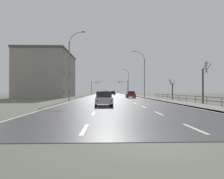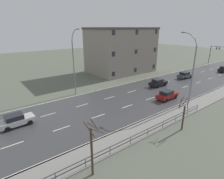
# 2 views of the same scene
# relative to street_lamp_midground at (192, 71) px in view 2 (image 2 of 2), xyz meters

# --- Properties ---
(ground_plane) EXTENTS (160.00, 160.00, 0.12)m
(ground_plane) POSITION_rel_street_lamp_midground_xyz_m (-7.41, 10.50, -5.46)
(ground_plane) COLOR #5B6051
(road_asphalt_strip) EXTENTS (14.00, 120.00, 0.03)m
(road_asphalt_strip) POSITION_rel_street_lamp_midground_xyz_m (-7.41, 22.50, -5.39)
(road_asphalt_strip) COLOR #3D3D3F
(road_asphalt_strip) RESTS_ON ground
(guardrail) EXTENTS (0.07, 32.21, 1.00)m
(guardrail) POSITION_rel_street_lamp_midground_xyz_m (2.44, -17.56, -4.69)
(guardrail) COLOR #515459
(guardrail) RESTS_ON ground
(street_lamp_midground) EXTENTS (2.83, 0.24, 11.10)m
(street_lamp_midground) POSITION_rel_street_lamp_midground_xyz_m (0.00, 0.00, 0.00)
(street_lamp_midground) COLOR slate
(street_lamp_midground) RESTS_ON ground
(street_lamp_left_bank) EXTENTS (2.73, 0.24, 11.58)m
(street_lamp_left_bank) POSITION_rel_street_lamp_midground_xyz_m (-14.84, -12.37, 0.25)
(street_lamp_left_bank) COLOR slate
(street_lamp_left_bank) RESTS_ON ground
(traffic_signal_left) EXTENTS (4.28, 0.36, 6.00)m
(traffic_signal_left) POSITION_rel_street_lamp_midground_xyz_m (-14.30, 38.92, -1.32)
(traffic_signal_left) COLOR #38383A
(traffic_signal_left) RESTS_ON ground
(car_near_right) EXTENTS (1.91, 4.14, 1.57)m
(car_near_right) POSITION_rel_street_lamp_midground_xyz_m (-8.90, 3.61, -4.60)
(car_near_right) COLOR black
(car_near_right) RESTS_ON ground
(car_far_right) EXTENTS (2.01, 4.19, 1.57)m
(car_far_right) POSITION_rel_street_lamp_midground_xyz_m (-9.02, 13.89, -4.60)
(car_far_right) COLOR #474C51
(car_far_right) RESTS_ON ground
(car_near_left) EXTENTS (2.00, 4.18, 1.57)m
(car_near_left) POSITION_rel_street_lamp_midground_xyz_m (-6.29, 28.79, -4.60)
(car_near_left) COLOR black
(car_near_left) RESTS_ON ground
(car_mid_centre) EXTENTS (2.00, 4.19, 1.57)m
(car_mid_centre) POSITION_rel_street_lamp_midground_xyz_m (-9.13, -23.44, -4.60)
(car_mid_centre) COLOR #B7B7BC
(car_mid_centre) RESTS_ON ground
(car_distant) EXTENTS (1.90, 4.13, 1.57)m
(car_distant) POSITION_rel_street_lamp_midground_xyz_m (-3.23, -1.03, -4.60)
(car_distant) COLOR maroon
(car_distant) RESTS_ON ground
(brick_building) EXTENTS (11.97, 17.03, 11.79)m
(brick_building) POSITION_rel_street_lamp_midground_xyz_m (-24.37, 6.38, 0.50)
(brick_building) COLOR gray
(brick_building) RESTS_ON ground
(bare_tree_near) EXTENTS (0.84, 1.41, 5.45)m
(bare_tree_near) POSITION_rel_street_lamp_midground_xyz_m (3.53, -20.15, -2.83)
(bare_tree_near) COLOR #423328
(bare_tree_near) RESTS_ON ground
(bare_tree_mid) EXTENTS (1.08, 1.29, 3.99)m
(bare_tree_mid) POSITION_rel_street_lamp_midground_xyz_m (3.95, -7.87, -3.55)
(bare_tree_mid) COLOR #423328
(bare_tree_mid) RESTS_ON ground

